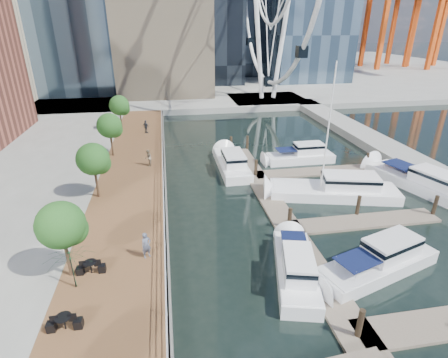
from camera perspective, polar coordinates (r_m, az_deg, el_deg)
ground at (r=20.04m, az=9.92°, el=-21.06°), size 520.00×520.00×0.00m
boardwalk at (r=31.46m, az=-15.05°, el=-2.42°), size 6.00×60.00×1.00m
seawall at (r=31.26m, az=-9.58°, el=-2.06°), size 0.25×60.00×1.00m
land_far at (r=116.08m, az=-7.16°, el=17.17°), size 200.00×114.00×1.00m
breakwater at (r=43.97m, az=26.52°, el=3.47°), size 4.00×60.00×1.00m
pier at (r=69.35m, az=7.07°, el=12.59°), size 14.00×12.00×1.00m
railing at (r=30.83m, az=-9.90°, el=-0.36°), size 0.10×60.00×1.05m
floating_docks at (r=30.02m, az=18.31°, el=-4.20°), size 16.00×34.00×2.60m
port_cranes at (r=131.26m, az=26.82°, el=24.36°), size 40.00×52.00×38.00m
street_trees at (r=29.46m, az=-20.61°, el=3.04°), size 2.60×42.60×4.60m
yacht_foreground at (r=24.32m, az=23.53°, el=-13.70°), size 9.38×5.12×2.15m
pedestrian_near at (r=21.96m, az=-12.57°, el=-10.51°), size 0.73×0.66×1.68m
pedestrian_mid at (r=35.65m, az=-12.29°, el=3.39°), size 0.69×0.85×1.66m
pedestrian_far at (r=46.90m, az=-12.63°, el=8.35°), size 1.03×0.91×1.68m
moored_yachts at (r=32.27m, az=17.96°, el=-3.10°), size 21.24×32.38×11.50m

